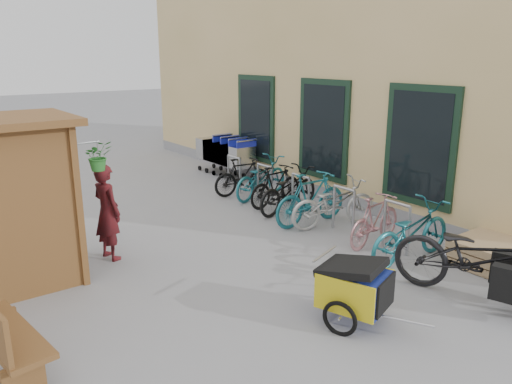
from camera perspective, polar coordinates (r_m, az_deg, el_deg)
ground at (r=7.26m, az=3.98°, el=-10.84°), size 80.00×80.00×0.00m
building at (r=14.30m, az=12.70°, el=16.24°), size 6.07×13.00×7.00m
bike_rack at (r=10.19m, az=5.11°, el=0.07°), size 0.05×5.35×0.86m
pallet_stack at (r=8.61m, az=25.90°, el=-6.56°), size 1.00×1.20×0.40m
shopping_carts at (r=13.59m, az=-3.61°, el=4.60°), size 0.63×2.11×1.13m
child_trailer at (r=6.34m, az=11.19°, el=-10.55°), size 0.94×1.44×0.84m
cargo_bike at (r=7.28m, az=24.25°, el=-7.10°), size 1.41×2.39×1.19m
person_kiosk at (r=8.30m, az=-16.63°, el=-2.21°), size 0.49×0.64×1.56m
bike_0 at (r=8.31m, az=17.29°, el=-4.39°), size 1.85×0.65×0.97m
bike_1 at (r=8.88m, az=13.47°, el=-3.12°), size 1.52×0.63×0.89m
bike_2 at (r=9.62m, az=8.86°, el=-1.26°), size 1.89×1.04×0.94m
bike_3 at (r=9.70m, az=6.30°, el=-0.72°), size 1.74×0.52×1.04m
bike_4 at (r=10.48m, az=3.73°, el=0.26°), size 1.86×0.94×0.93m
bike_5 at (r=10.85m, az=2.28°, el=0.72°), size 1.54×0.59×0.90m
bike_6 at (r=11.50m, az=0.57°, el=1.67°), size 1.89×1.07×0.94m
bike_7 at (r=11.72m, az=-1.54°, el=1.80°), size 1.51×0.56×0.89m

